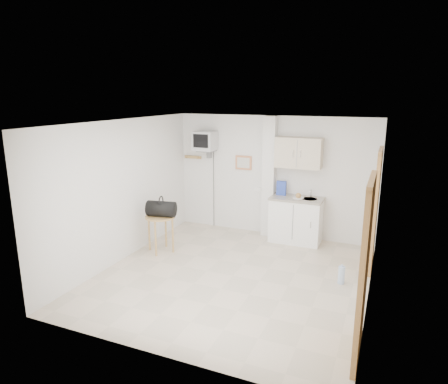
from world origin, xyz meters
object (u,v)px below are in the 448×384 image
at_px(round_table, 160,221).
at_px(water_bottle, 341,275).
at_px(duffel_bag, 161,209).
at_px(crt_television, 205,142).

xyz_separation_m(round_table, water_bottle, (3.33, -0.04, -0.45)).
bearing_deg(duffel_bag, crt_television, 73.42).
distance_m(round_table, water_bottle, 3.36).
bearing_deg(crt_television, duffel_bag, -95.95).
bearing_deg(round_table, water_bottle, -0.76).
bearing_deg(water_bottle, round_table, 179.24).
xyz_separation_m(crt_television, round_table, (-0.20, -1.56, -1.34)).
relative_size(crt_television, duffel_bag, 3.77).
distance_m(duffel_bag, water_bottle, 3.37).
bearing_deg(duffel_bag, round_table, 154.43).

